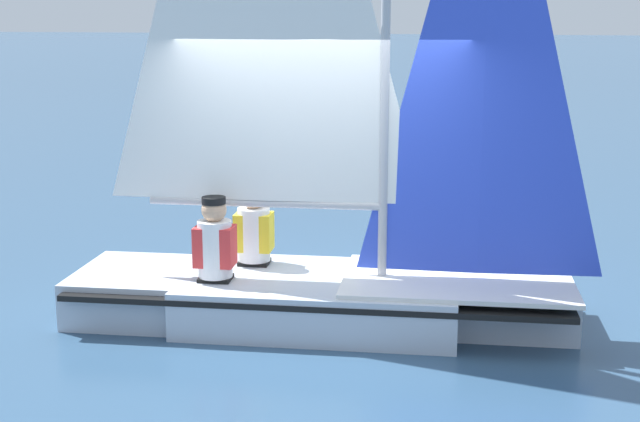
{
  "coord_description": "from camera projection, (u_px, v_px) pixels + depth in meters",
  "views": [
    {
      "loc": [
        -7.3,
        -2.19,
        2.69
      ],
      "look_at": [
        0.0,
        0.0,
        1.02
      ],
      "focal_mm": 50.0,
      "sensor_mm": 36.0,
      "label": 1
    }
  ],
  "objects": [
    {
      "name": "sailor_helm",
      "position": [
        254.0,
        243.0,
        8.3
      ],
      "size": [
        0.34,
        0.38,
        1.16
      ],
      "rotation": [
        0.0,
        0.0,
        4.87
      ],
      "color": "black",
      "rests_on": "ground_plane"
    },
    {
      "name": "sailboat_main",
      "position": [
        320.0,
        219.0,
        7.81
      ],
      "size": [
        2.05,
        4.57,
        6.19
      ],
      "rotation": [
        0.0,
        0.0,
        4.87
      ],
      "color": "#B2BCCC",
      "rests_on": "ground_plane"
    },
    {
      "name": "ground_plane",
      "position": [
        320.0,
        321.0,
        8.02
      ],
      "size": [
        260.0,
        260.0,
        0.0
      ],
      "primitive_type": "plane",
      "color": "#2D4C6B"
    },
    {
      "name": "sailor_crew",
      "position": [
        215.0,
        257.0,
        7.78
      ],
      "size": [
        0.34,
        0.38,
        1.16
      ],
      "rotation": [
        0.0,
        0.0,
        4.87
      ],
      "color": "black",
      "rests_on": "ground_plane"
    }
  ]
}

